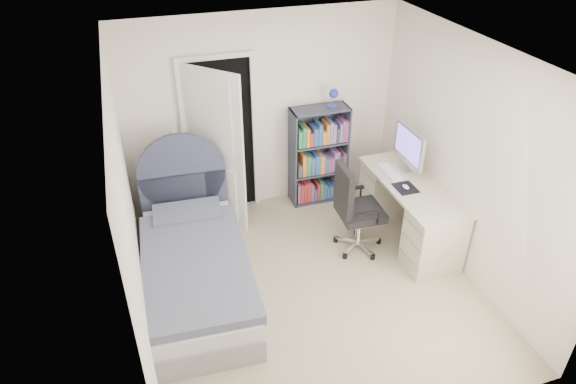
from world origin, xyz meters
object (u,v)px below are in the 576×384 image
object	(u,v)px
bed	(195,264)
office_chair	(354,206)
nightstand	(173,196)
bookcase	(319,158)
floor_lamp	(179,187)
desk	(409,209)

from	to	relation	value
bed	office_chair	size ratio (longest dim) A/B	2.05
nightstand	bookcase	size ratio (longest dim) A/B	0.42
floor_lamp	office_chair	size ratio (longest dim) A/B	1.17
nightstand	office_chair	world-z (taller)	office_chair
floor_lamp	nightstand	bearing A→B (deg)	-169.22
bookcase	desk	bearing A→B (deg)	-59.02
floor_lamp	bookcase	size ratio (longest dim) A/B	0.82
desk	office_chair	distance (m)	0.74
floor_lamp	desk	bearing A→B (deg)	-24.37
nightstand	office_chair	xyz separation A→B (m)	(1.90, -1.12, 0.18)
floor_lamp	bookcase	world-z (taller)	bookcase
bed	nightstand	distance (m)	1.23
bed	desk	distance (m)	2.55
bed	office_chair	distance (m)	1.86
bed	bookcase	distance (m)	2.26
nightstand	desk	size ratio (longest dim) A/B	0.41
nightstand	floor_lamp	size ratio (longest dim) A/B	0.50
bed	bookcase	size ratio (longest dim) A/B	1.45
bookcase	office_chair	size ratio (longest dim) A/B	1.41
nightstand	office_chair	size ratio (longest dim) A/B	0.59
floor_lamp	desk	xyz separation A→B (m)	(2.53, -1.15, -0.10)
nightstand	desk	distance (m)	2.85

